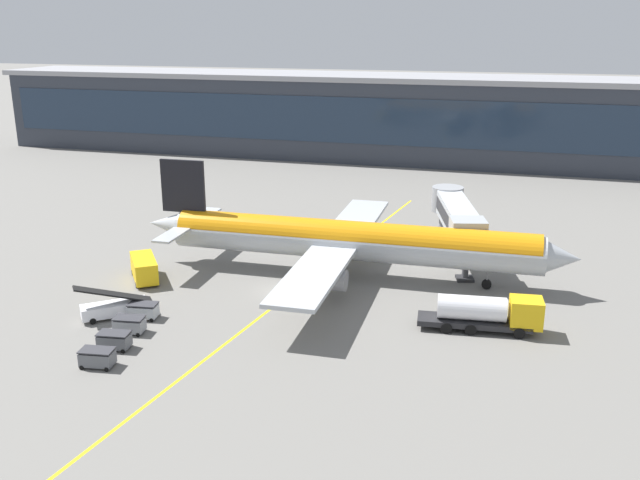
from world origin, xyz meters
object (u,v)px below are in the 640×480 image
object	(u,v)px
belt_loader	(114,307)
baggage_cart_1	(114,340)
baggage_cart_2	(129,324)
lavatory_truck	(144,268)
baggage_cart_0	(97,357)
main_airliner	(349,240)
fuel_tanker	(488,313)
baggage_cart_3	(143,310)

from	to	relation	value
belt_loader	baggage_cart_1	xyz separation A→B (m)	(3.62, -5.84, -0.21)
baggage_cart_2	belt_loader	bearing A→B (deg)	139.85
lavatory_truck	baggage_cart_0	xyz separation A→B (m)	(6.31, -18.40, -0.64)
main_airliner	lavatory_truck	size ratio (longest dim) A/B	7.80
lavatory_truck	baggage_cart_2	distance (m)	13.24
fuel_tanker	baggage_cart_0	size ratio (longest dim) A/B	3.87
baggage_cart_1	baggage_cart_3	size ratio (longest dim) A/B	1.00
belt_loader	baggage_cart_3	world-z (taller)	belt_loader
main_airliner	fuel_tanker	world-z (taller)	main_airliner
lavatory_truck	baggage_cart_1	size ratio (longest dim) A/B	2.12
fuel_tanker	lavatory_truck	distance (m)	35.96
baggage_cart_0	baggage_cart_3	world-z (taller)	same
lavatory_truck	baggage_cart_1	xyz separation A→B (m)	(5.86, -15.23, -0.64)
baggage_cart_3	baggage_cart_2	bearing A→B (deg)	-81.84
fuel_tanker	baggage_cart_2	distance (m)	31.84
main_airliner	belt_loader	distance (m)	25.05
baggage_cart_1	baggage_cart_3	distance (m)	6.40
fuel_tanker	belt_loader	bearing A→B (deg)	-168.89
main_airliner	fuel_tanker	distance (m)	18.42
fuel_tanker	lavatory_truck	xyz separation A→B (m)	(-35.85, 2.79, -0.32)
main_airliner	baggage_cart_0	size ratio (longest dim) A/B	16.57
main_airliner	baggage_cart_0	distance (m)	29.63
baggage_cart_0	baggage_cart_1	distance (m)	3.20
belt_loader	baggage_cart_3	xyz separation A→B (m)	(2.71, 0.50, -0.21)
lavatory_truck	baggage_cart_1	distance (m)	16.33
lavatory_truck	main_airliner	bearing A→B (deg)	19.52
main_airliner	belt_loader	world-z (taller)	main_airliner
baggage_cart_1	baggage_cart_2	world-z (taller)	same
main_airliner	baggage_cart_0	xyz separation A→B (m)	(-14.33, -25.72, -3.33)
baggage_cart_2	baggage_cart_1	bearing A→B (deg)	-81.84
fuel_tanker	baggage_cart_1	bearing A→B (deg)	-157.47
baggage_cart_0	baggage_cart_1	size ratio (longest dim) A/B	1.00
fuel_tanker	belt_loader	size ratio (longest dim) A/B	1.80
fuel_tanker	baggage_cart_0	bearing A→B (deg)	-152.15
fuel_tanker	baggage_cart_2	world-z (taller)	fuel_tanker
belt_loader	baggage_cart_0	xyz separation A→B (m)	(4.08, -9.01, -0.21)
lavatory_truck	baggage_cart_3	bearing A→B (deg)	-60.92
main_airliner	lavatory_truck	bearing A→B (deg)	-160.48
main_airliner	baggage_cart_1	xyz separation A→B (m)	(-14.78, -22.55, -3.33)
main_airliner	baggage_cart_3	xyz separation A→B (m)	(-15.69, -16.21, -3.33)
belt_loader	lavatory_truck	distance (m)	9.67
baggage_cart_1	baggage_cart_2	xyz separation A→B (m)	(-0.45, 3.17, 0.00)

